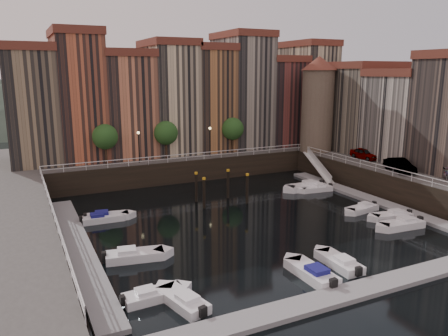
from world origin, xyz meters
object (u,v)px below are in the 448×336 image
gangway (318,166)px  boat_left_0 (152,295)px  car_b (400,166)px  boat_left_3 (102,218)px  boat_left_1 (133,255)px  car_a (365,154)px  mooring_pilings (219,189)px  corner_tower (318,103)px

gangway → boat_left_0: size_ratio=1.96×
boat_left_0 → car_b: bearing=14.7°
boat_left_0 → boat_left_3: size_ratio=0.99×
gangway → boat_left_1: size_ratio=1.70×
car_a → car_b: 7.89m
gangway → car_a: car_a is taller
mooring_pilings → car_b: car_b is taller
car_b → car_a: bearing=93.0°
boat_left_1 → car_b: bearing=16.9°
corner_tower → car_b: bearing=-89.8°
gangway → corner_tower: bearing=57.2°
boat_left_3 → car_a: bearing=4.0°
corner_tower → car_b: (0.06, -15.84, -6.41)m
boat_left_3 → gangway: bearing=11.2°
boat_left_3 → mooring_pilings: bearing=5.4°
corner_tower → boat_left_3: 35.85m
corner_tower → mooring_pilings: size_ratio=2.52×
boat_left_1 → car_a: car_a is taller
boat_left_3 → car_a: car_a is taller
car_a → car_b: size_ratio=0.92×
corner_tower → boat_left_3: corner_tower is taller
corner_tower → car_a: bearing=-76.8°
boat_left_3 → car_b: car_b is taller
car_b → corner_tower: bearing=106.8°
boat_left_0 → car_a: 39.57m
car_a → corner_tower: bearing=102.9°
mooring_pilings → car_a: car_a is taller
car_a → car_b: bearing=-103.9°
mooring_pilings → car_b: 21.35m
boat_left_1 → boat_left_3: (-0.56, 10.30, -0.04)m
gangway → car_b: (2.96, -11.34, 1.87)m
corner_tower → car_a: 10.58m
corner_tower → boat_left_3: bearing=-164.3°
boat_left_0 → boat_left_1: bearing=83.2°
boat_left_3 → car_b: size_ratio=0.90×
mooring_pilings → boat_left_3: mooring_pilings is taller
boat_left_0 → car_a: car_a is taller
gangway → boat_left_3: gangway is taller
car_a → gangway: bearing=142.4°
boat_left_0 → car_a: size_ratio=0.97×
gangway → car_b: size_ratio=1.74×
corner_tower → boat_left_1: (-32.61, -19.65, -9.82)m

